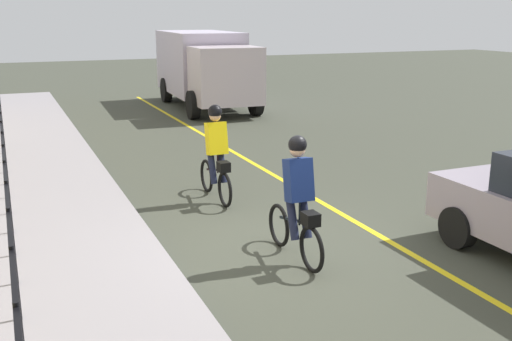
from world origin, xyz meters
TOP-DOWN VIEW (x-y plane):
  - ground_plane at (0.00, 0.00)m, footprint 80.00×80.00m
  - lane_line_centre at (0.00, -1.60)m, footprint 36.00×0.12m
  - sidewalk at (0.00, 3.40)m, footprint 40.00×3.20m
  - iron_fence at (1.00, 3.80)m, footprint 15.91×0.04m
  - cyclist_lead at (2.79, 0.16)m, footprint 1.71×0.36m
  - cyclist_follow at (-0.38, 0.06)m, footprint 1.71×0.36m
  - box_truck_background at (14.17, -3.39)m, footprint 6.82×2.81m

SIDE VIEW (x-z plane):
  - ground_plane at x=0.00m, z-range 0.00..0.00m
  - lane_line_centre at x=0.00m, z-range 0.00..0.01m
  - sidewalk at x=0.00m, z-range 0.00..0.15m
  - cyclist_lead at x=2.79m, z-range 0.00..1.82m
  - cyclist_follow at x=-0.38m, z-range 0.00..1.82m
  - iron_fence at x=1.00m, z-range 0.43..2.03m
  - box_truck_background at x=14.17m, z-range 0.16..2.94m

